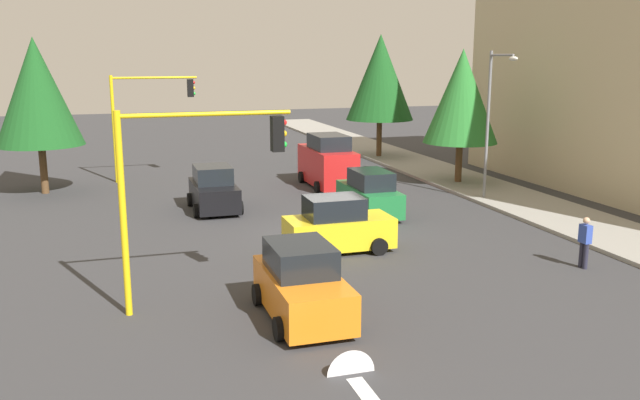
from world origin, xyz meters
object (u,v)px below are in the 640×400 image
at_px(traffic_signal_far_right, 147,107).
at_px(car_black, 214,190).
at_px(pedestrian_crossing, 585,241).
at_px(car_green, 369,194).
at_px(street_lamp_curbside, 493,109).
at_px(tree_roadside_far, 380,77).
at_px(tree_opposite_side, 37,92).
at_px(tree_roadside_mid, 462,96).
at_px(delivery_van_red, 327,163).
at_px(car_yellow, 338,226).
at_px(car_orange, 302,285).
at_px(traffic_signal_near_right, 193,169).

bearing_deg(traffic_signal_far_right, car_black, 15.32).
bearing_deg(pedestrian_crossing, car_green, -156.55).
distance_m(street_lamp_curbside, tree_roadside_far, 14.43).
relative_size(tree_opposite_side, tree_roadside_mid, 1.07).
bearing_deg(delivery_van_red, pedestrian_crossing, 13.25).
bearing_deg(tree_opposite_side, car_black, 50.41).
relative_size(tree_roadside_mid, car_yellow, 1.90).
xyz_separation_m(traffic_signal_far_right, car_yellow, (16.00, 5.47, -3.17)).
xyz_separation_m(street_lamp_curbside, car_yellow, (5.61, -9.44, -3.45)).
xyz_separation_m(traffic_signal_far_right, car_green, (11.17, 8.56, -3.17)).
distance_m(tree_opposite_side, tree_roadside_far, 21.36).
distance_m(tree_roadside_far, pedestrian_crossing, 24.78).
xyz_separation_m(traffic_signal_far_right, tree_opposite_side, (2.00, -5.29, 0.97)).
height_order(tree_opposite_side, car_yellow, tree_opposite_side).
xyz_separation_m(tree_roadside_mid, pedestrian_crossing, (14.22, -3.22, -3.77)).
bearing_deg(tree_opposite_side, traffic_signal_far_right, 110.71).
height_order(street_lamp_curbside, car_orange, street_lamp_curbside).
height_order(traffic_signal_near_right, tree_roadside_mid, tree_roadside_mid).
relative_size(traffic_signal_near_right, traffic_signal_far_right, 0.95).
distance_m(street_lamp_curbside, car_orange, 16.96).
bearing_deg(car_yellow, traffic_signal_far_right, -161.13).
distance_m(car_yellow, car_orange, 6.23).
distance_m(traffic_signal_far_right, tree_opposite_side, 5.74).
relative_size(delivery_van_red, car_yellow, 1.28).
bearing_deg(tree_opposite_side, pedestrian_crossing, 44.29).
height_order(delivery_van_red, pedestrian_crossing, delivery_van_red).
relative_size(street_lamp_curbside, pedestrian_crossing, 4.12).
relative_size(delivery_van_red, car_green, 1.16).
distance_m(tree_roadside_mid, car_green, 9.60).
height_order(tree_roadside_far, pedestrian_crossing, tree_roadside_far).
distance_m(street_lamp_curbside, car_yellow, 11.51).
bearing_deg(street_lamp_curbside, tree_roadside_mid, 169.67).
bearing_deg(tree_opposite_side, car_orange, 21.97).
distance_m(tree_roadside_mid, pedestrian_crossing, 15.06).
xyz_separation_m(car_yellow, car_orange, (5.52, -2.88, 0.00)).
height_order(tree_roadside_mid, car_yellow, tree_roadside_mid).
bearing_deg(street_lamp_curbside, car_orange, -47.91).
height_order(traffic_signal_far_right, car_green, traffic_signal_far_right).
bearing_deg(car_yellow, street_lamp_curbside, 120.72).
distance_m(traffic_signal_far_right, tree_roadside_far, 15.78).
bearing_deg(car_yellow, car_green, 147.37).
bearing_deg(traffic_signal_near_right, tree_roadside_far, 147.72).
relative_size(delivery_van_red, car_black, 1.25).
bearing_deg(car_black, street_lamp_curbside, 80.37).
distance_m(traffic_signal_far_right, car_orange, 21.91).
distance_m(car_black, pedestrian_crossing, 15.75).
relative_size(traffic_signal_near_right, tree_roadside_far, 0.67).
bearing_deg(tree_opposite_side, street_lamp_curbside, 67.45).
xyz_separation_m(tree_roadside_mid, car_yellow, (10.00, -10.24, -3.78)).
relative_size(car_black, car_orange, 0.95).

